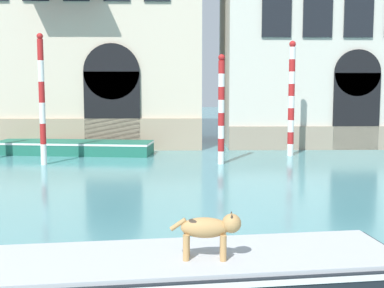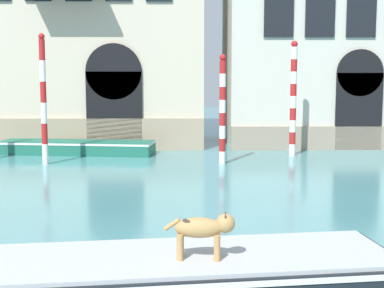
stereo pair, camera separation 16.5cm
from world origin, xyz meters
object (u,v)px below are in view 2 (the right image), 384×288
at_px(boat_moored_near_palazzo, 77,147).
at_px(mooring_pole_2, 293,98).
at_px(dog_on_deck, 204,228).
at_px(mooring_pole_1, 222,109).
at_px(mooring_pole_0, 44,99).
at_px(boat_foreground, 133,273).

xyz_separation_m(boat_moored_near_palazzo, mooring_pole_2, (8.80, -0.74, 2.03)).
xyz_separation_m(dog_on_deck, mooring_pole_1, (1.08, 11.91, 1.04)).
bearing_deg(mooring_pole_0, boat_foreground, -69.92).
distance_m(mooring_pole_1, mooring_pole_2, 3.62).
bearing_deg(mooring_pole_2, boat_foreground, -109.99).
xyz_separation_m(dog_on_deck, mooring_pole_2, (4.04, 13.97, 1.36)).
distance_m(mooring_pole_0, mooring_pole_1, 6.41).
bearing_deg(mooring_pole_0, boat_moored_near_palazzo, 78.65).
xyz_separation_m(boat_moored_near_palazzo, mooring_pole_1, (5.84, -2.80, 1.71)).
bearing_deg(mooring_pole_1, dog_on_deck, -95.19).
distance_m(dog_on_deck, mooring_pole_0, 13.10).
height_order(dog_on_deck, mooring_pole_0, mooring_pole_0).
height_order(dog_on_deck, boat_moored_near_palazzo, dog_on_deck).
relative_size(dog_on_deck, mooring_pole_1, 0.25).
bearing_deg(mooring_pole_2, mooring_pole_0, -167.49).
height_order(mooring_pole_1, mooring_pole_2, mooring_pole_2).
xyz_separation_m(mooring_pole_1, mooring_pole_2, (2.96, 2.06, 0.31)).
distance_m(dog_on_deck, mooring_pole_2, 14.60).
bearing_deg(boat_moored_near_palazzo, boat_foreground, -68.26).
distance_m(boat_moored_near_palazzo, mooring_pole_1, 6.70).
xyz_separation_m(dog_on_deck, boat_moored_near_palazzo, (-4.76, 14.70, -0.67)).
bearing_deg(mooring_pole_2, dog_on_deck, -106.14).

